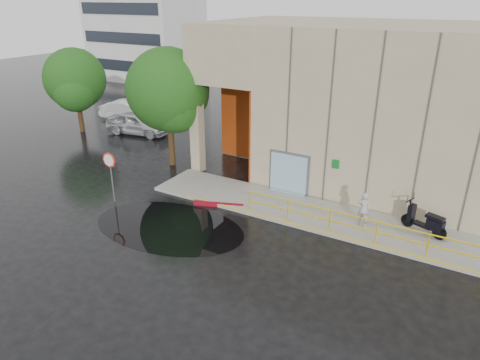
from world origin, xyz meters
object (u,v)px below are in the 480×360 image
object	(u,v)px
car_a	(138,123)
tree_near	(170,93)
scooter	(426,214)
car_c	(157,111)
person	(364,209)
stop_sign	(110,166)
car_b	(129,110)
tree_far	(75,82)
red_curb	(218,205)

from	to	relation	value
car_a	tree_near	size ratio (longest dim) A/B	0.69
scooter	car_c	world-z (taller)	scooter
tree_near	person	bearing A→B (deg)	-9.75
tree_near	car_c	bearing A→B (deg)	135.10
stop_sign	car_b	bearing A→B (deg)	150.84
car_b	tree_near	world-z (taller)	tree_near
scooter	tree_near	distance (m)	14.51
tree_near	car_b	bearing A→B (deg)	146.32
car_b	tree_far	size ratio (longest dim) A/B	0.77
scooter	tree_near	world-z (taller)	tree_near
scooter	stop_sign	world-z (taller)	stop_sign
scooter	car_b	bearing A→B (deg)	-178.19
person	car_a	xyz separation A→B (m)	(-17.81, 5.68, -0.13)
scooter	car_a	distance (m)	20.79
car_a	person	bearing A→B (deg)	-116.34
scooter	stop_sign	xyz separation A→B (m)	(-13.55, -4.05, 0.85)
car_b	tree_far	bearing A→B (deg)	159.07
person	tree_far	world-z (taller)	tree_far
car_a	car_c	size ratio (longest dim) A/B	1.12
red_curb	car_b	xyz separation A→B (m)	(-14.73, 9.62, 0.67)
person	red_curb	bearing A→B (deg)	17.29
stop_sign	car_b	distance (m)	15.48
car_c	tree_far	world-z (taller)	tree_far
person	car_b	bearing A→B (deg)	-15.25
scooter	red_curb	bearing A→B (deg)	-147.79
red_curb	car_b	distance (m)	17.61
scooter	car_c	xyz separation A→B (m)	(-21.72, 8.95, -0.41)
scooter	person	bearing A→B (deg)	-144.24
car_c	scooter	bearing A→B (deg)	-126.54
red_curb	car_a	size ratio (longest dim) A/B	0.51
car_b	car_c	distance (m)	2.27
person	car_a	bearing A→B (deg)	-11.46
stop_sign	red_curb	xyz separation A→B (m)	(4.68, 2.11, -1.77)
scooter	car_b	size ratio (longest dim) A/B	0.44
person	red_curb	distance (m)	6.67
car_a	car_c	xyz separation A→B (m)	(-1.54, 3.95, -0.19)
stop_sign	person	bearing A→B (deg)	37.07
scooter	red_curb	size ratio (longest dim) A/B	0.83
scooter	car_b	world-z (taller)	scooter
person	car_c	size ratio (longest dim) A/B	0.37
stop_sign	car_a	bearing A→B (deg)	146.46
scooter	car_c	size ratio (longest dim) A/B	0.48
car_a	car_b	distance (m)	4.34
tree_near	tree_far	bearing A→B (deg)	169.00
stop_sign	tree_far	world-z (taller)	tree_far
car_c	tree_far	size ratio (longest dim) A/B	0.70
car_b	tree_far	world-z (taller)	tree_far
person	tree_far	size ratio (longest dim) A/B	0.26
scooter	car_a	size ratio (longest dim) A/B	0.43
scooter	car_b	distance (m)	24.81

